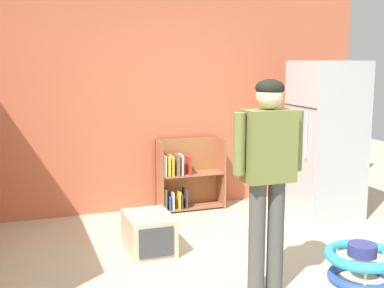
% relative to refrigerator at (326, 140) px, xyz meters
% --- Properties ---
extents(ground_plane, '(12.00, 12.00, 0.00)m').
position_rel_refrigerator_xyz_m(ground_plane, '(-1.67, -1.37, -0.89)').
color(ground_plane, beige).
rests_on(ground_plane, ground).
extents(back_wall, '(5.20, 0.06, 2.70)m').
position_rel_refrigerator_xyz_m(back_wall, '(-1.67, 0.96, 0.46)').
color(back_wall, '#CE6745').
rests_on(back_wall, ground).
extents(refrigerator, '(0.73, 0.68, 1.78)m').
position_rel_refrigerator_xyz_m(refrigerator, '(0.00, 0.00, 0.00)').
color(refrigerator, '#B7BABF').
rests_on(refrigerator, ground).
extents(bookshelf, '(0.80, 0.28, 0.85)m').
position_rel_refrigerator_xyz_m(bookshelf, '(-1.43, 0.77, -0.51)').
color(bookshelf, '#9F5E3D').
rests_on(bookshelf, ground).
extents(standing_person, '(0.57, 0.22, 1.65)m').
position_rel_refrigerator_xyz_m(standing_person, '(-1.56, -1.55, 0.11)').
color(standing_person, '#4E4F4D').
rests_on(standing_person, ground).
extents(baby_walker, '(0.60, 0.60, 0.32)m').
position_rel_refrigerator_xyz_m(baby_walker, '(-0.73, -1.64, -0.73)').
color(baby_walker, '#2C51B0').
rests_on(baby_walker, ground).
extents(pet_carrier, '(0.42, 0.55, 0.36)m').
position_rel_refrigerator_xyz_m(pet_carrier, '(-2.20, -0.43, -0.71)').
color(pet_carrier, beige).
rests_on(pet_carrier, ground).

